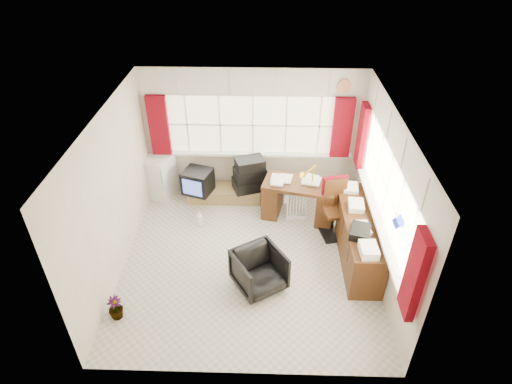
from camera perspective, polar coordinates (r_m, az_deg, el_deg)
ground at (r=7.03m, az=-0.92°, el=-9.06°), size 4.00×4.00×0.00m
room_walls at (r=6.09m, az=-1.05°, el=1.17°), size 4.00×4.00×4.00m
window_back at (r=8.04m, az=-0.40°, el=5.55°), size 3.70×0.12×3.60m
window_right at (r=6.63m, az=16.07°, el=-3.14°), size 0.12×3.70×3.60m
curtains at (r=6.93m, az=6.99°, el=4.97°), size 3.83×3.83×1.15m
overhead_cabinets at (r=6.63m, az=7.92°, el=11.16°), size 3.98×3.98×0.48m
desk at (r=7.71m, az=5.74°, el=-0.81°), size 1.37×0.90×0.77m
desk_lamp at (r=7.36m, az=7.62°, el=2.84°), size 0.17×0.15×0.41m
task_chair at (r=7.37m, az=10.47°, el=-1.65°), size 0.54×0.56×1.07m
office_chair at (r=6.42m, az=0.43°, el=-10.42°), size 0.94×0.95×0.63m
radiator at (r=7.79m, az=5.39°, el=-2.10°), size 0.36×0.15×0.53m
credenza at (r=7.07m, az=13.34°, el=-5.69°), size 0.50×2.00×0.85m
file_tray at (r=6.48m, az=13.70°, el=-5.17°), size 0.37×0.43×0.12m
tv_bench at (r=8.32m, az=-4.22°, el=-0.11°), size 1.40×0.50×0.25m
crt_tv at (r=8.06m, az=-7.77°, el=1.40°), size 0.62×0.59×0.45m
hifi_stack at (r=8.03m, az=-0.81°, el=2.27°), size 0.72×0.58×0.65m
mini_fridge at (r=8.43m, az=-12.74°, el=2.01°), size 0.64×0.65×0.85m
spray_bottle_a at (r=7.67m, az=-7.53°, el=-3.51°), size 0.15×0.15×0.31m
spray_bottle_b at (r=8.24m, az=1.19°, el=-0.73°), size 0.08×0.08×0.17m
flower_vase at (r=6.42m, az=-18.23°, el=-14.44°), size 0.21×0.21×0.37m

